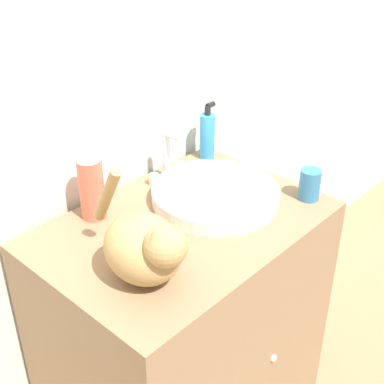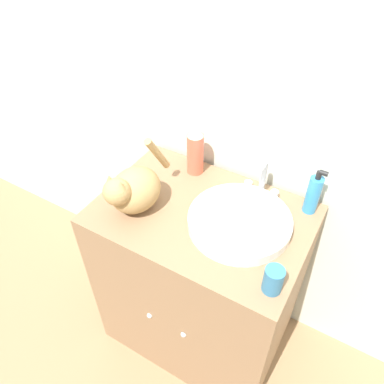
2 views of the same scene
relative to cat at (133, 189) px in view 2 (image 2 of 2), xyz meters
name	(u,v)px [view 2 (image 2 of 2)]	position (x,y,z in m)	size (l,w,h in m)	color
ground_plane	(171,374)	(0.23, -0.18, -0.96)	(8.00, 8.00, 0.00)	#997551
wall_back	(247,84)	(0.23, 0.43, 0.29)	(6.00, 0.05, 2.50)	silver
vanity_cabinet	(200,280)	(0.23, 0.10, -0.53)	(0.81, 0.57, 0.86)	#8C6B4C
sink_basin	(239,221)	(0.38, 0.11, -0.07)	(0.37, 0.37, 0.04)	silver
faucet	(262,181)	(0.38, 0.31, -0.03)	(0.14, 0.08, 0.17)	silver
cat	(133,189)	(0.00, 0.00, 0.00)	(0.19, 0.34, 0.26)	tan
soap_bottle	(313,194)	(0.58, 0.32, -0.01)	(0.05, 0.05, 0.20)	#338CCC
spray_bottle	(195,151)	(0.09, 0.31, 0.01)	(0.07, 0.07, 0.21)	#EF6047
cup	(273,280)	(0.58, -0.08, -0.05)	(0.06, 0.06, 0.09)	teal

